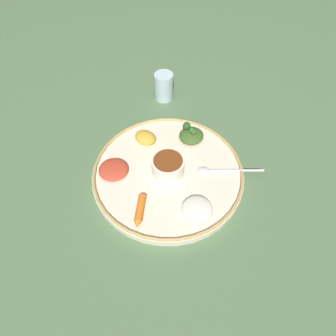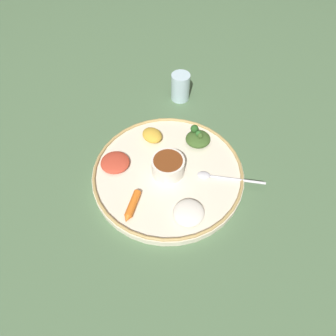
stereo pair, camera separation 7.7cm
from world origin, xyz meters
name	(u,v)px [view 2 (the right image)]	position (x,y,z in m)	size (l,w,h in m)	color
ground_plane	(168,176)	(0.00, 0.00, 0.00)	(2.40, 2.40, 0.00)	#4C6B47
platter	(168,174)	(0.00, 0.00, 0.01)	(0.39, 0.39, 0.02)	beige
platter_rim	(168,171)	(0.00, 0.00, 0.02)	(0.39, 0.39, 0.01)	tan
center_bowl	(168,166)	(0.00, 0.00, 0.04)	(0.08, 0.08, 0.05)	silver
spoon	(220,177)	(-0.13, -0.01, 0.02)	(0.17, 0.03, 0.01)	silver
greens_pile	(198,138)	(-0.05, -0.12, 0.04)	(0.09, 0.09, 0.05)	#385623
carrot_near_spoon	(132,206)	(0.05, 0.13, 0.03)	(0.02, 0.08, 0.02)	orange
mound_rice_white	(189,213)	(-0.08, 0.11, 0.03)	(0.07, 0.07, 0.02)	silver
mound_lentil_yellow	(152,135)	(0.07, -0.10, 0.03)	(0.06, 0.05, 0.03)	gold
mound_berbere_red	(115,162)	(0.14, 0.01, 0.03)	(0.08, 0.08, 0.02)	#B73D28
drinking_glass	(180,88)	(0.04, -0.31, 0.04)	(0.06, 0.06, 0.09)	silver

